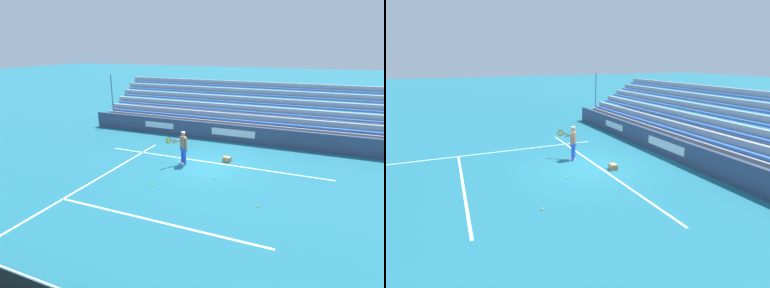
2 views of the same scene
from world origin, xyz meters
The scene contains 13 objects.
ground_plane centered at (0.00, 0.00, 0.00)m, with size 160.00×160.00×0.00m, color #1E6B7F.
court_baseline_white centered at (0.00, -0.50, 0.00)m, with size 12.00×0.10×0.01m, color white.
court_sideline_white centered at (4.11, 4.00, 0.00)m, with size 0.10×12.00×0.01m, color white.
court_service_line_white centered at (0.00, 5.50, 0.00)m, with size 8.22×0.10×0.01m, color white.
back_wall_sponsor_board centered at (0.01, -4.52, 0.55)m, with size 20.67×0.25×1.10m.
bleacher_stand centered at (0.00, -7.14, 0.79)m, with size 19.64×4.00×3.85m.
tennis_player centered at (1.24, 0.21, 0.89)m, with size 0.97×0.82×1.71m.
ball_box_cardboard centered at (-0.76, -0.95, 0.13)m, with size 0.40×0.30×0.26m, color #A87F51.
tennis_ball_far_left centered at (-3.17, 3.16, 0.03)m, with size 0.07×0.07×0.07m, color #CCE533.
tennis_ball_toward_net centered at (-0.41, -1.90, 0.03)m, with size 0.07×0.07×0.07m, color #CCE533.
tennis_ball_midcourt centered at (4.33, -1.56, 0.03)m, with size 0.07×0.07×0.07m, color #CCE533.
tennis_ball_by_box centered at (1.42, 3.11, 0.03)m, with size 0.07×0.07×0.07m, color #CCE533.
tennis_ball_on_baseline centered at (-0.88, 1.40, 0.03)m, with size 0.07×0.07×0.07m, color #CCE533.
Camera 2 is at (-11.98, 5.70, 4.88)m, focal length 28.00 mm.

